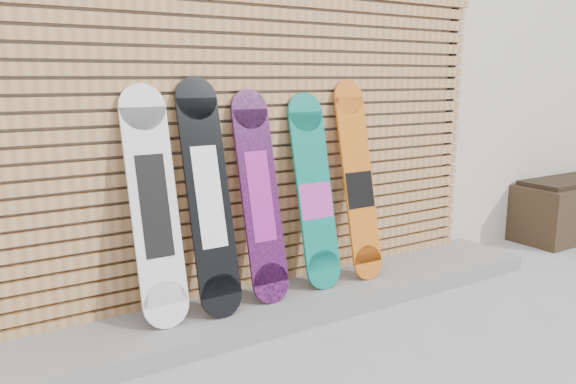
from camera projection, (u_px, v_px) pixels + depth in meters
The scene contains 10 objects.
ground at pixel (350, 346), 3.50m from camera, with size 80.00×80.00×0.00m, color gray.
building at pixel (195, 63), 6.30m from camera, with size 12.00×5.00×3.60m, color beige.
concrete_step at pixel (274, 305), 3.97m from camera, with size 4.60×0.70×0.12m, color slate.
slat_wall at pixel (252, 140), 3.98m from camera, with size 4.26×0.08×2.29m.
planter_box at pixel (571, 208), 5.87m from camera, with size 1.38×0.57×0.62m.
snowboard_0 at pixel (154, 206), 3.46m from camera, with size 0.30×0.36×1.49m.
snowboard_1 at pixel (209, 197), 3.63m from camera, with size 0.29×0.40×1.54m.
snowboard_2 at pixel (260, 196), 3.85m from camera, with size 0.28×0.36×1.45m.
snowboard_3 at pixel (314, 192), 4.11m from camera, with size 0.29×0.34×1.42m.
snowboard_4 at pixel (358, 181), 4.30m from camera, with size 0.27×0.36×1.51m.
Camera 1 is at (-2.05, -2.53, 1.64)m, focal length 35.00 mm.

